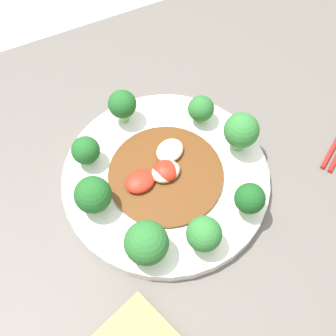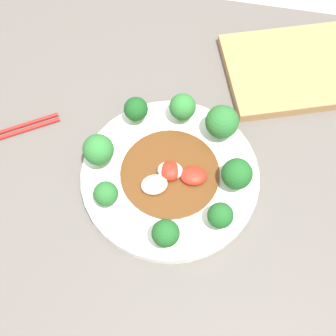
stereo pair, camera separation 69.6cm
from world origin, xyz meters
The scene contains 13 objects.
ground_plane centered at (0.00, 0.00, 0.00)m, with size 8.00×8.00×0.00m, color #B7B2A8.
table centered at (0.00, 0.00, 0.39)m, with size 1.06×0.84×0.78m.
plate centered at (0.00, 0.04, 0.79)m, with size 0.31×0.31×0.02m.
broccoli_southeast centered at (0.08, -0.06, 0.83)m, with size 0.04×0.04×0.06m.
broccoli_north centered at (-0.02, 0.17, 0.83)m, with size 0.04×0.04×0.06m.
broccoli_west centered at (-0.11, 0.04, 0.83)m, with size 0.05×0.05×0.06m.
broccoli_east centered at (0.12, 0.04, 0.84)m, with size 0.05×0.05×0.07m.
broccoli_northeast centered at (0.09, 0.11, 0.82)m, with size 0.04×0.04×0.05m.
broccoli_southwest centered at (-0.07, -0.06, 0.83)m, with size 0.06×0.06×0.07m.
broccoli_south centered at (0.00, -0.08, 0.83)m, with size 0.05×0.05×0.06m.
broccoli_northwest centered at (-0.10, 0.12, 0.82)m, with size 0.04×0.04×0.05m.
stirfry_center centered at (0.00, 0.05, 0.80)m, with size 0.17×0.17×0.02m.
cutting_board centered at (-0.21, -0.25, 0.79)m, with size 0.35×0.29×0.02m.
Camera 2 is at (-0.07, 0.41, 1.52)m, focal length 50.00 mm.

